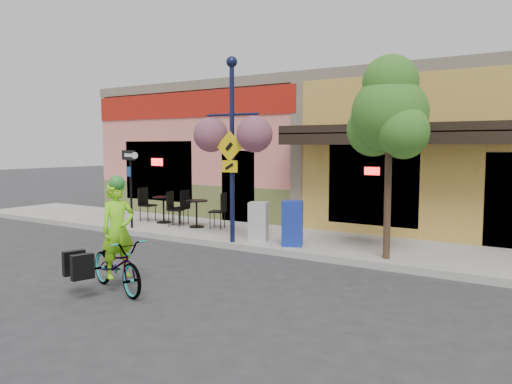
% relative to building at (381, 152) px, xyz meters
% --- Properties ---
extents(ground, '(90.00, 90.00, 0.00)m').
position_rel_building_xyz_m(ground, '(0.00, -7.50, -2.25)').
color(ground, '#2D2D30').
rests_on(ground, ground).
extents(sidewalk, '(24.00, 3.00, 0.15)m').
position_rel_building_xyz_m(sidewalk, '(0.00, -5.50, -2.17)').
color(sidewalk, '#9E9B93').
rests_on(sidewalk, ground).
extents(curb, '(24.00, 0.12, 0.15)m').
position_rel_building_xyz_m(curb, '(0.00, -6.95, -2.17)').
color(curb, '#A8A59E').
rests_on(curb, ground).
extents(building, '(18.20, 8.20, 4.50)m').
position_rel_building_xyz_m(building, '(0.00, 0.00, 0.00)').
color(building, '#E37970').
rests_on(building, ground).
extents(bicycle, '(1.83, 1.08, 0.91)m').
position_rel_building_xyz_m(bicycle, '(-0.80, -10.79, -1.80)').
color(bicycle, maroon).
rests_on(bicycle, ground).
extents(cyclist_rider, '(0.53, 0.67, 1.60)m').
position_rel_building_xyz_m(cyclist_rider, '(-0.75, -10.79, -1.45)').
color(cyclist_rider, '#87F019').
rests_on(cyclist_rider, ground).
extents(lamp_post, '(1.43, 0.65, 4.37)m').
position_rel_building_xyz_m(lamp_post, '(-1.24, -6.85, 0.08)').
color(lamp_post, '#13193E').
rests_on(lamp_post, sidewalk).
extents(one_way_sign, '(0.85, 0.43, 2.17)m').
position_rel_building_xyz_m(one_way_sign, '(-4.82, -6.69, -1.02)').
color(one_way_sign, black).
rests_on(one_way_sign, sidewalk).
extents(cafe_set_left, '(1.73, 0.88, 1.03)m').
position_rel_building_xyz_m(cafe_set_left, '(-4.70, -5.53, -1.58)').
color(cafe_set_left, black).
rests_on(cafe_set_left, sidewalk).
extents(cafe_set_right, '(1.84, 1.27, 1.01)m').
position_rel_building_xyz_m(cafe_set_right, '(-3.35, -5.63, -1.60)').
color(cafe_set_right, black).
rests_on(cafe_set_right, sidewalk).
extents(newspaper_box_blue, '(0.60, 0.57, 1.04)m').
position_rel_building_xyz_m(newspaper_box_blue, '(0.17, -6.46, -1.58)').
color(newspaper_box_blue, '#192E9B').
rests_on(newspaper_box_blue, sidewalk).
extents(newspaper_box_grey, '(0.55, 0.53, 0.94)m').
position_rel_building_xyz_m(newspaper_box_grey, '(-0.79, -6.39, -1.63)').
color(newspaper_box_grey, '#B5B5B5').
rests_on(newspaper_box_grey, sidewalk).
extents(street_tree, '(2.01, 2.01, 4.14)m').
position_rel_building_xyz_m(street_tree, '(2.42, -6.57, -0.03)').
color(street_tree, '#3D7A26').
rests_on(street_tree, sidewalk).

